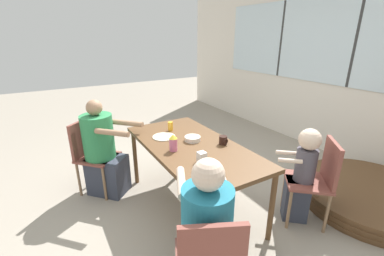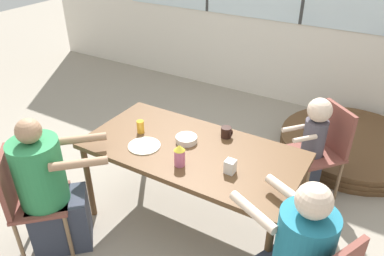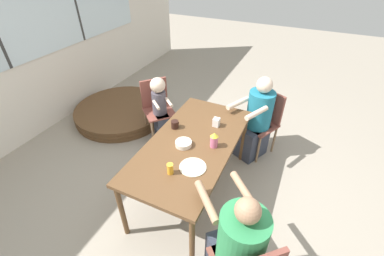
{
  "view_description": "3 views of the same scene",
  "coord_description": "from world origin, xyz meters",
  "px_view_note": "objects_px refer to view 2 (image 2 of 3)",
  "views": [
    {
      "loc": [
        2.07,
        -1.21,
        1.79
      ],
      "look_at": [
        0.0,
        0.0,
        0.92
      ],
      "focal_mm": 24.0,
      "sensor_mm": 36.0,
      "label": 1
    },
    {
      "loc": [
        1.2,
        -2.03,
        2.33
      ],
      "look_at": [
        0.0,
        0.0,
        0.92
      ],
      "focal_mm": 35.0,
      "sensor_mm": 36.0,
      "label": 2
    },
    {
      "loc": [
        -1.85,
        -0.87,
        2.42
      ],
      "look_at": [
        0.0,
        0.0,
        0.92
      ],
      "focal_mm": 24.0,
      "sensor_mm": 36.0,
      "label": 3
    }
  ],
  "objects_px": {
    "milk_carton_small": "(230,166)",
    "sippy_cup": "(180,155)",
    "juice_glass": "(140,127)",
    "coffee_mug": "(226,132)",
    "chair_for_man_blue_shirt": "(25,195)",
    "folded_table_stack": "(350,145)",
    "bowl_white_shallow": "(186,139)",
    "person_man_blue_shirt": "(50,194)",
    "person_toddler": "(310,150)",
    "chair_for_toddler": "(325,144)"
  },
  "relations": [
    {
      "from": "person_toddler",
      "to": "juice_glass",
      "type": "xyz_separation_m",
      "value": [
        -1.19,
        -0.84,
        0.3
      ]
    },
    {
      "from": "chair_for_toddler",
      "to": "person_toddler",
      "type": "bearing_deg",
      "value": 90.0
    },
    {
      "from": "chair_for_man_blue_shirt",
      "to": "coffee_mug",
      "type": "xyz_separation_m",
      "value": [
        1.05,
        1.14,
        0.26
      ]
    },
    {
      "from": "milk_carton_small",
      "to": "coffee_mug",
      "type": "bearing_deg",
      "value": 119.29
    },
    {
      "from": "chair_for_man_blue_shirt",
      "to": "milk_carton_small",
      "type": "height_order",
      "value": "chair_for_man_blue_shirt"
    },
    {
      "from": "chair_for_man_blue_shirt",
      "to": "person_man_blue_shirt",
      "type": "relative_size",
      "value": 0.77
    },
    {
      "from": "person_man_blue_shirt",
      "to": "person_toddler",
      "type": "height_order",
      "value": "person_man_blue_shirt"
    },
    {
      "from": "chair_for_man_blue_shirt",
      "to": "person_man_blue_shirt",
      "type": "distance_m",
      "value": 0.17
    },
    {
      "from": "chair_for_man_blue_shirt",
      "to": "chair_for_toddler",
      "type": "height_order",
      "value": "same"
    },
    {
      "from": "sippy_cup",
      "to": "chair_for_toddler",
      "type": "bearing_deg",
      "value": 56.39
    },
    {
      "from": "milk_carton_small",
      "to": "folded_table_stack",
      "type": "height_order",
      "value": "milk_carton_small"
    },
    {
      "from": "chair_for_man_blue_shirt",
      "to": "folded_table_stack",
      "type": "relative_size",
      "value": 0.58
    },
    {
      "from": "coffee_mug",
      "to": "folded_table_stack",
      "type": "height_order",
      "value": "coffee_mug"
    },
    {
      "from": "person_toddler",
      "to": "folded_table_stack",
      "type": "bearing_deg",
      "value": -63.9
    },
    {
      "from": "person_man_blue_shirt",
      "to": "bowl_white_shallow",
      "type": "distance_m",
      "value": 1.09
    },
    {
      "from": "chair_for_toddler",
      "to": "sippy_cup",
      "type": "distance_m",
      "value": 1.44
    },
    {
      "from": "milk_carton_small",
      "to": "sippy_cup",
      "type": "bearing_deg",
      "value": -162.91
    },
    {
      "from": "chair_for_toddler",
      "to": "bowl_white_shallow",
      "type": "bearing_deg",
      "value": 85.46
    },
    {
      "from": "coffee_mug",
      "to": "person_toddler",
      "type": "bearing_deg",
      "value": 44.42
    },
    {
      "from": "chair_for_toddler",
      "to": "milk_carton_small",
      "type": "xyz_separation_m",
      "value": [
        -0.43,
        -1.06,
        0.27
      ]
    },
    {
      "from": "chair_for_man_blue_shirt",
      "to": "sippy_cup",
      "type": "relative_size",
      "value": 5.21
    },
    {
      "from": "person_man_blue_shirt",
      "to": "sippy_cup",
      "type": "bearing_deg",
      "value": 78.77
    },
    {
      "from": "chair_for_man_blue_shirt",
      "to": "milk_carton_small",
      "type": "relative_size",
      "value": 8.96
    },
    {
      "from": "chair_for_man_blue_shirt",
      "to": "person_man_blue_shirt",
      "type": "height_order",
      "value": "person_man_blue_shirt"
    },
    {
      "from": "chair_for_toddler",
      "to": "milk_carton_small",
      "type": "bearing_deg",
      "value": 108.48
    },
    {
      "from": "person_man_blue_shirt",
      "to": "juice_glass",
      "type": "height_order",
      "value": "person_man_blue_shirt"
    },
    {
      "from": "chair_for_toddler",
      "to": "folded_table_stack",
      "type": "height_order",
      "value": "chair_for_toddler"
    },
    {
      "from": "person_toddler",
      "to": "milk_carton_small",
      "type": "bearing_deg",
      "value": 111.24
    },
    {
      "from": "coffee_mug",
      "to": "chair_for_man_blue_shirt",
      "type": "bearing_deg",
      "value": -132.74
    },
    {
      "from": "person_man_blue_shirt",
      "to": "chair_for_man_blue_shirt",
      "type": "bearing_deg",
      "value": -90.0
    },
    {
      "from": "juice_glass",
      "to": "milk_carton_small",
      "type": "distance_m",
      "value": 0.86
    },
    {
      "from": "chair_for_man_blue_shirt",
      "to": "person_man_blue_shirt",
      "type": "xyz_separation_m",
      "value": [
        0.12,
        0.12,
        -0.02
      ]
    },
    {
      "from": "chair_for_man_blue_shirt",
      "to": "bowl_white_shallow",
      "type": "distance_m",
      "value": 1.25
    },
    {
      "from": "chair_for_toddler",
      "to": "juice_glass",
      "type": "bearing_deg",
      "value": 77.24
    },
    {
      "from": "coffee_mug",
      "to": "chair_for_toddler",
      "type": "bearing_deg",
      "value": 45.22
    },
    {
      "from": "sippy_cup",
      "to": "bowl_white_shallow",
      "type": "relative_size",
      "value": 1.0
    },
    {
      "from": "juice_glass",
      "to": "milk_carton_small",
      "type": "xyz_separation_m",
      "value": [
        0.85,
        -0.11,
        -0.0
      ]
    },
    {
      "from": "milk_carton_small",
      "to": "juice_glass",
      "type": "bearing_deg",
      "value": 172.68
    },
    {
      "from": "person_man_blue_shirt",
      "to": "sippy_cup",
      "type": "height_order",
      "value": "person_man_blue_shirt"
    },
    {
      "from": "sippy_cup",
      "to": "milk_carton_small",
      "type": "relative_size",
      "value": 1.72
    },
    {
      "from": "chair_for_toddler",
      "to": "folded_table_stack",
      "type": "bearing_deg",
      "value": -59.33
    },
    {
      "from": "sippy_cup",
      "to": "bowl_white_shallow",
      "type": "xyz_separation_m",
      "value": [
        -0.12,
        0.28,
        -0.06
      ]
    },
    {
      "from": "chair_for_man_blue_shirt",
      "to": "chair_for_toddler",
      "type": "bearing_deg",
      "value": 92.83
    },
    {
      "from": "chair_for_man_blue_shirt",
      "to": "folded_table_stack",
      "type": "height_order",
      "value": "chair_for_man_blue_shirt"
    },
    {
      "from": "milk_carton_small",
      "to": "person_man_blue_shirt",
      "type": "bearing_deg",
      "value": -151.74
    },
    {
      "from": "person_man_blue_shirt",
      "to": "person_toddler",
      "type": "bearing_deg",
      "value": 92.85
    },
    {
      "from": "juice_glass",
      "to": "coffee_mug",
      "type": "bearing_deg",
      "value": 24.83
    },
    {
      "from": "coffee_mug",
      "to": "juice_glass",
      "type": "bearing_deg",
      "value": -155.17
    },
    {
      "from": "person_toddler",
      "to": "sippy_cup",
      "type": "distance_m",
      "value": 1.3
    },
    {
      "from": "folded_table_stack",
      "to": "juice_glass",
      "type": "bearing_deg",
      "value": -128.78
    }
  ]
}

